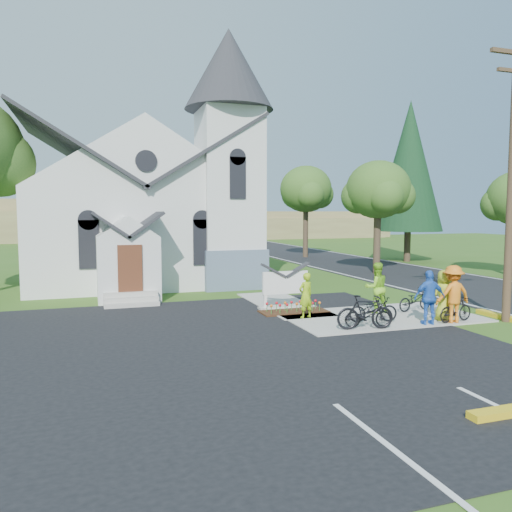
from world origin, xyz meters
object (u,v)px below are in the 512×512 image
object	(u,v)px
bike_0	(368,315)
bike_3	(456,309)
bike_4	(415,300)
bike_2	(373,309)
cyclist_3	(453,294)
cyclist_4	(444,295)
bike_1	(365,312)
cyclist_0	(306,295)
cyclist_2	(429,297)
church_sign	(285,283)
cyclist_1	(376,288)

from	to	relation	value
bike_0	bike_3	size ratio (longest dim) A/B	1.06
bike_0	bike_4	bearing A→B (deg)	-48.39
bike_0	bike_2	xyz separation A→B (m)	(0.57, 0.62, 0.03)
cyclist_3	cyclist_4	size ratio (longest dim) A/B	1.11
bike_1	cyclist_0	bearing A→B (deg)	36.88
bike_2	bike_4	bearing A→B (deg)	-54.18
cyclist_2	cyclist_3	bearing A→B (deg)	-169.60
bike_1	bike_2	size ratio (longest dim) A/B	1.10
church_sign	cyclist_4	world-z (taller)	cyclist_4
bike_1	cyclist_3	world-z (taller)	cyclist_3
bike_2	cyclist_4	world-z (taller)	cyclist_4
cyclist_2	cyclist_1	bearing A→B (deg)	-64.73
bike_2	bike_3	bearing A→B (deg)	-97.84
bike_0	cyclist_1	distance (m)	2.63
cyclist_0	bike_1	world-z (taller)	cyclist_0
bike_0	church_sign	bearing A→B (deg)	28.94
bike_1	cyclist_1	bearing A→B (deg)	-27.80
cyclist_3	bike_3	size ratio (longest dim) A/B	1.33
bike_1	bike_2	bearing A→B (deg)	-32.76
cyclist_3	cyclist_4	bearing A→B (deg)	-82.25
cyclist_0	bike_2	bearing A→B (deg)	127.79
cyclist_3	bike_3	xyz separation A→B (m)	(0.14, 0.00, -0.54)
bike_3	bike_4	xyz separation A→B (m)	(-0.11, 2.14, -0.02)
church_sign	cyclist_3	size ratio (longest dim) A/B	1.11
church_sign	bike_3	xyz separation A→B (m)	(4.59, -4.40, -0.53)
church_sign	cyclist_2	distance (m)	5.62
bike_3	bike_0	bearing A→B (deg)	76.40
cyclist_3	bike_4	bearing A→B (deg)	-89.04
bike_0	cyclist_3	bearing A→B (deg)	-83.72
bike_0	cyclist_4	bearing A→B (deg)	-76.65
cyclist_2	bike_0	bearing A→B (deg)	3.04
church_sign	cyclist_4	bearing A→B (deg)	-42.28
cyclist_2	bike_4	size ratio (longest dim) A/B	1.13
cyclist_2	bike_1	bearing A→B (deg)	9.43
bike_1	cyclist_3	bearing A→B (deg)	-79.70
cyclist_0	cyclist_3	bearing A→B (deg)	136.63
cyclist_0	bike_0	size ratio (longest dim) A/B	1.03
bike_1	cyclist_3	size ratio (longest dim) A/B	0.95
bike_1	cyclist_2	xyz separation A→B (m)	(2.44, -0.04, 0.36)
cyclist_0	cyclist_3	distance (m)	5.05
bike_0	cyclist_1	world-z (taller)	cyclist_1
cyclist_4	bike_0	bearing A→B (deg)	5.14
cyclist_2	bike_3	bearing A→B (deg)	-169.60
cyclist_1	cyclist_4	bearing A→B (deg)	134.95
cyclist_0	cyclist_3	world-z (taller)	cyclist_3
church_sign	bike_0	xyz separation A→B (m)	(1.30, -4.12, -0.56)
bike_1	cyclist_4	bearing A→B (deg)	-73.12
cyclist_0	cyclist_4	size ratio (longest dim) A/B	0.92
bike_0	cyclist_2	distance (m)	2.26
bike_1	bike_3	size ratio (longest dim) A/B	1.26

